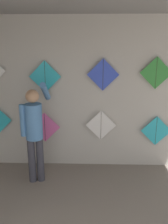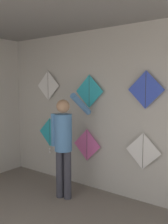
{
  "view_description": "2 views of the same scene",
  "coord_description": "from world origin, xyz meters",
  "px_view_note": "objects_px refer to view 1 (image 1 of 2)",
  "views": [
    {
      "loc": [
        0.37,
        -0.92,
        2.4
      ],
      "look_at": [
        0.24,
        3.26,
        1.17
      ],
      "focal_mm": 40.0,
      "sensor_mm": 36.0,
      "label": 1
    },
    {
      "loc": [
        2.04,
        -0.07,
        1.85
      ],
      "look_at": [
        -0.4,
        3.26,
        1.41
      ],
      "focal_mm": 40.0,
      "sensor_mm": 36.0,
      "label": 2
    }
  ],
  "objects_px": {
    "kite_1": "(45,127)",
    "kite_6": "(103,75)",
    "kite_5": "(45,77)",
    "kite_7": "(156,73)",
    "kite_2": "(101,125)",
    "shopkeeper": "(34,128)",
    "kite_3": "(156,131)"
  },
  "relations": [
    {
      "from": "kite_1",
      "to": "kite_6",
      "type": "height_order",
      "value": "kite_6"
    },
    {
      "from": "kite_5",
      "to": "kite_7",
      "type": "height_order",
      "value": "kite_7"
    },
    {
      "from": "kite_6",
      "to": "kite_2",
      "type": "bearing_deg",
      "value": 180.0
    },
    {
      "from": "shopkeeper",
      "to": "kite_6",
      "type": "height_order",
      "value": "kite_6"
    },
    {
      "from": "kite_2",
      "to": "kite_3",
      "type": "height_order",
      "value": "kite_2"
    },
    {
      "from": "kite_2",
      "to": "kite_5",
      "type": "bearing_deg",
      "value": 180.0
    },
    {
      "from": "kite_1",
      "to": "kite_5",
      "type": "bearing_deg",
      "value": 0.0
    },
    {
      "from": "shopkeeper",
      "to": "kite_5",
      "type": "relative_size",
      "value": 3.02
    },
    {
      "from": "shopkeeper",
      "to": "kite_5",
      "type": "bearing_deg",
      "value": 64.65
    },
    {
      "from": "kite_2",
      "to": "kite_3",
      "type": "bearing_deg",
      "value": 0.0
    },
    {
      "from": "shopkeeper",
      "to": "kite_1",
      "type": "xyz_separation_m",
      "value": [
        0.07,
        0.56,
        -0.19
      ]
    },
    {
      "from": "kite_3",
      "to": "kite_6",
      "type": "distance_m",
      "value": 1.46
    },
    {
      "from": "shopkeeper",
      "to": "kite_1",
      "type": "relative_size",
      "value": 3.02
    },
    {
      "from": "kite_5",
      "to": "kite_7",
      "type": "relative_size",
      "value": 1.0
    },
    {
      "from": "kite_5",
      "to": "kite_7",
      "type": "xyz_separation_m",
      "value": [
        1.96,
        0.0,
        0.07
      ]
    },
    {
      "from": "kite_7",
      "to": "kite_6",
      "type": "bearing_deg",
      "value": 180.0
    },
    {
      "from": "kite_2",
      "to": "kite_5",
      "type": "xyz_separation_m",
      "value": [
        -1.01,
        0.0,
        0.91
      ]
    },
    {
      "from": "kite_1",
      "to": "kite_3",
      "type": "xyz_separation_m",
      "value": [
        2.09,
        0.0,
        -0.05
      ]
    },
    {
      "from": "kite_6",
      "to": "kite_7",
      "type": "xyz_separation_m",
      "value": [
        0.93,
        0.0,
        0.03
      ]
    },
    {
      "from": "shopkeeper",
      "to": "kite_7",
      "type": "distance_m",
      "value": 2.31
    },
    {
      "from": "shopkeeper",
      "to": "kite_7",
      "type": "bearing_deg",
      "value": 1.03
    },
    {
      "from": "shopkeeper",
      "to": "kite_2",
      "type": "bearing_deg",
      "value": 12.31
    },
    {
      "from": "kite_7",
      "to": "shopkeeper",
      "type": "bearing_deg",
      "value": -165.0
    },
    {
      "from": "kite_6",
      "to": "kite_7",
      "type": "height_order",
      "value": "kite_7"
    },
    {
      "from": "kite_1",
      "to": "kite_7",
      "type": "bearing_deg",
      "value": 0.0
    },
    {
      "from": "shopkeeper",
      "to": "kite_2",
      "type": "relative_size",
      "value": 3.02
    },
    {
      "from": "shopkeeper",
      "to": "kite_6",
      "type": "relative_size",
      "value": 3.02
    },
    {
      "from": "shopkeeper",
      "to": "kite_3",
      "type": "height_order",
      "value": "shopkeeper"
    },
    {
      "from": "kite_3",
      "to": "kite_5",
      "type": "bearing_deg",
      "value": 180.0
    },
    {
      "from": "kite_3",
      "to": "kite_7",
      "type": "bearing_deg",
      "value": 180.0
    },
    {
      "from": "shopkeeper",
      "to": "kite_7",
      "type": "xyz_separation_m",
      "value": [
        2.07,
        0.56,
        0.84
      ]
    },
    {
      "from": "kite_2",
      "to": "kite_6",
      "type": "distance_m",
      "value": 0.95
    }
  ]
}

